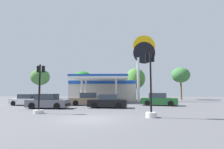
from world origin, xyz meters
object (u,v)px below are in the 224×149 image
Objects in this scene: car_2 at (159,100)px; tree_3 at (181,75)px; tree_2 at (135,78)px; car_4 at (108,102)px; traffic_signal_0 at (39,97)px; station_pole_sign at (144,59)px; tree_0 at (40,77)px; traffic_signal_1 at (151,97)px; car_0 at (48,102)px; tree_1 at (83,79)px; car_3 at (27,100)px; car_1 at (86,99)px.

tree_3 reaches higher than car_2.
tree_2 is at bearing 166.51° from tree_3.
tree_3 is (7.99, 14.74, 4.43)m from car_2.
tree_3 reaches higher than car_4.
tree_3 is (19.94, 23.00, 3.77)m from traffic_signal_0.
station_pole_sign reaches higher than car_4.
traffic_signal_1 is at bearing -53.45° from tree_0.
tree_2 reaches higher than traffic_signal_1.
car_4 is at bearing -50.63° from tree_0.
tree_3 is (10.89, 24.97, 3.69)m from traffic_signal_1.
car_0 is 0.73× the size of tree_1.
car_0 is 0.65× the size of tree_0.
traffic_signal_0 reaches higher than car_2.
tree_1 is at bearing 178.30° from tree_3.
tree_0 is at bearing 175.71° from tree_3.
tree_2 is 9.58m from tree_3.
car_2 is 17.34m from tree_3.
station_pole_sign is 21.51m from traffic_signal_0.
traffic_signal_1 is at bearing -63.13° from car_4.
tree_2 is at bearing 95.78° from station_pole_sign.
car_0 is 0.93× the size of car_2.
car_4 is 0.63× the size of tree_2.
car_2 reaches higher than car_4.
tree_2 is at bearing 7.89° from tree_1.
tree_0 reaches higher than car_3.
traffic_signal_1 reaches higher than car_1.
car_3 is at bearing -104.68° from tree_1.
traffic_signal_1 is (6.55, -10.67, 0.73)m from car_1.
car_2 reaches higher than car_0.
car_2 is at bearing -85.59° from tree_2.
tree_2 reaches higher than car_1.
car_3 is (-4.26, 3.69, -0.05)m from car_0.
tree_3 is at bearing 42.19° from car_0.
traffic_signal_1 reaches higher than car_4.
car_2 is 10.66m from traffic_signal_1.
car_1 is 22.98m from tree_3.
car_4 is 7.76m from traffic_signal_1.
tree_1 is 11.73m from tree_2.
car_3 is 0.91× the size of traffic_signal_1.
station_pole_sign is 20.22m from car_3.
traffic_signal_0 is (-11.46, -17.12, -6.20)m from station_pole_sign.
tree_0 is 0.99× the size of tree_2.
station_pole_sign is 2.49× the size of car_2.
car_1 is 0.71× the size of tree_0.
traffic_signal_1 is at bearing -68.60° from tree_1.
car_3 is at bearing 139.11° from car_0.
tree_1 is (-10.03, 25.59, 2.98)m from traffic_signal_1.
car_4 is at bearing -70.72° from tree_1.
tree_2 is (11.62, 1.61, 0.16)m from tree_1.
car_2 is (9.44, -0.44, -0.01)m from car_1.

